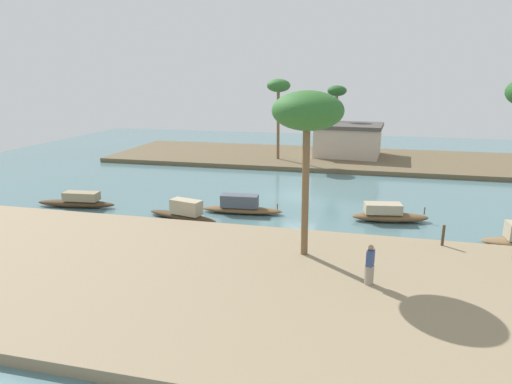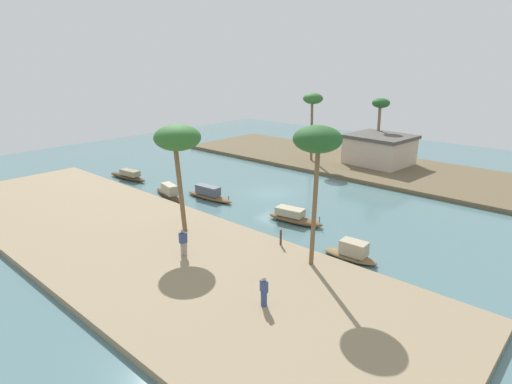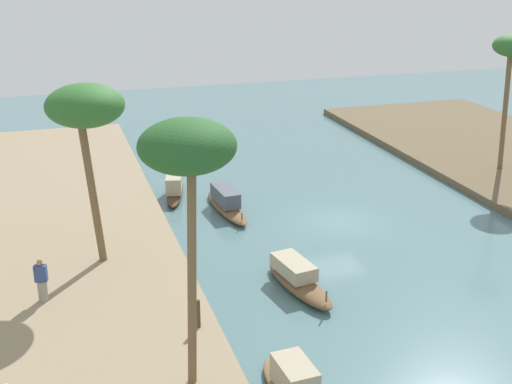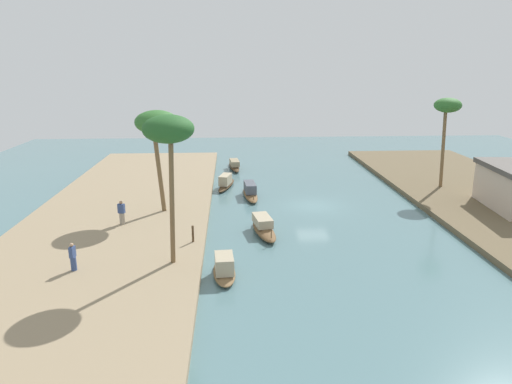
% 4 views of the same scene
% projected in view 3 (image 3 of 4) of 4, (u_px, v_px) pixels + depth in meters
% --- Properties ---
extents(river_water, '(72.81, 72.81, 0.00)m').
position_uv_depth(river_water, '(339.00, 221.00, 33.49)').
color(river_water, slate).
rests_on(river_water, ground).
extents(riverbank_left, '(43.17, 13.06, 0.42)m').
position_uv_depth(riverbank_left, '(25.00, 256.00, 29.24)').
color(riverbank_left, '#937F60').
rests_on(riverbank_left, ground).
extents(sampan_with_red_awning, '(5.22, 1.45, 1.20)m').
position_uv_depth(sampan_with_red_awning, '(226.00, 203.00, 34.66)').
color(sampan_with_red_awning, brown).
rests_on(sampan_with_red_awning, river_water).
extents(sampan_foreground, '(5.46, 1.47, 1.05)m').
position_uv_depth(sampan_foreground, '(164.00, 149.00, 44.14)').
color(sampan_foreground, '#47331E').
rests_on(sampan_foreground, river_water).
extents(sampan_near_left_bank, '(3.58, 1.40, 1.24)m').
position_uv_depth(sampan_near_left_bank, '(293.00, 383.00, 20.23)').
color(sampan_near_left_bank, brown).
rests_on(sampan_near_left_bank, river_water).
extents(sampan_midstream, '(4.92, 1.99, 1.28)m').
position_uv_depth(sampan_midstream, '(175.00, 187.00, 36.75)').
color(sampan_midstream, '#47331E').
rests_on(sampan_midstream, river_water).
extents(sampan_downstream_large, '(4.65, 1.88, 1.10)m').
position_uv_depth(sampan_downstream_large, '(297.00, 279.00, 26.72)').
color(sampan_downstream_large, brown).
rests_on(sampan_downstream_large, river_water).
extents(person_on_near_bank, '(0.43, 0.50, 1.66)m').
position_uv_depth(person_on_near_bank, '(42.00, 282.00, 24.85)').
color(person_on_near_bank, gray).
rests_on(person_on_near_bank, riverbank_left).
extents(mooring_post, '(0.14, 0.14, 1.05)m').
position_uv_depth(mooring_post, '(198.00, 314.00, 23.17)').
color(mooring_post, '#4C3823').
rests_on(mooring_post, riverbank_left).
extents(palm_tree_left_near, '(3.08, 3.08, 7.47)m').
position_uv_depth(palm_tree_left_near, '(85.00, 109.00, 26.14)').
color(palm_tree_left_near, brown).
rests_on(palm_tree_left_near, riverbank_left).
extents(palm_tree_left_far, '(2.68, 2.68, 8.13)m').
position_uv_depth(palm_tree_left_far, '(187.00, 152.00, 17.99)').
color(palm_tree_left_far, brown).
rests_on(palm_tree_left_far, riverbank_left).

